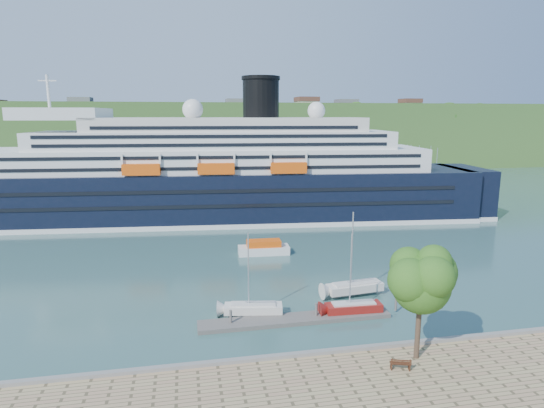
{
  "coord_description": "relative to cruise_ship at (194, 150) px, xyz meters",
  "views": [
    {
      "loc": [
        -9.55,
        -32.41,
        19.92
      ],
      "look_at": [
        2.48,
        30.0,
        7.42
      ],
      "focal_mm": 30.0,
      "sensor_mm": 36.0,
      "label": 1
    }
  ],
  "objects": [
    {
      "name": "sailboat_red",
      "position": [
        14.41,
        -46.35,
        -9.45
      ],
      "size": [
        6.35,
        1.98,
        8.12
      ],
      "primitive_type": null,
      "rotation": [
        0.0,
        0.0,
        -0.04
      ],
      "color": "maroon",
      "rests_on": "ground"
    },
    {
      "name": "park_bench",
      "position": [
        13.64,
        -58.04,
        -12.0
      ],
      "size": [
        1.73,
        1.09,
        1.03
      ],
      "primitive_type": null,
      "rotation": [
        0.0,
        0.0,
        -0.29
      ],
      "color": "#4E2916",
      "rests_on": "promenade"
    },
    {
      "name": "ground",
      "position": [
        7.74,
        -54.54,
        -13.51
      ],
      "size": [
        400.0,
        400.0,
        0.0
      ],
      "primitive_type": "plane",
      "color": "#325957",
      "rests_on": "ground"
    },
    {
      "name": "sailboat_white_near",
      "position": [
        4.42,
        -44.71,
        -9.38
      ],
      "size": [
        6.61,
        2.78,
        8.28
      ],
      "primitive_type": null,
      "rotation": [
        0.0,
        0.0,
        -0.16
      ],
      "color": "silver",
      "rests_on": "ground"
    },
    {
      "name": "promenade_tree",
      "position": [
        15.68,
        -56.72,
        -7.52
      ],
      "size": [
        6.03,
        6.03,
        9.99
      ],
      "primitive_type": null,
      "color": "#245616",
      "rests_on": "promenade"
    },
    {
      "name": "quay_coping",
      "position": [
        7.74,
        -54.74,
        -12.36
      ],
      "size": [
        220.0,
        0.5,
        0.3
      ],
      "primitive_type": "cube",
      "color": "slate",
      "rests_on": "promenade"
    },
    {
      "name": "far_hillside",
      "position": [
        7.74,
        90.46,
        -1.51
      ],
      "size": [
        400.0,
        50.0,
        24.0
      ],
      "primitive_type": "cube",
      "color": "#2F5C24",
      "rests_on": "ground"
    },
    {
      "name": "cruise_ship",
      "position": [
        0.0,
        0.0,
        0.0
      ],
      "size": [
        121.44,
        28.22,
        27.03
      ],
      "primitive_type": null,
      "rotation": [
        0.0,
        0.0,
        -0.09
      ],
      "color": "black",
      "rests_on": "ground"
    },
    {
      "name": "sailboat_white_far",
      "position": [
        16.39,
        -41.5,
        -8.93
      ],
      "size": [
        7.28,
        2.79,
        9.16
      ],
      "primitive_type": null,
      "rotation": [
        0.0,
        0.0,
        0.12
      ],
      "color": "silver",
      "rests_on": "ground"
    },
    {
      "name": "tender_launch",
      "position": [
        9.02,
        -24.35,
        -12.48
      ],
      "size": [
        7.58,
        2.93,
        2.06
      ],
      "primitive_type": null,
      "rotation": [
        0.0,
        0.0,
        -0.05
      ],
      "color": "#E8530D",
      "rests_on": "ground"
    },
    {
      "name": "floating_pontoon",
      "position": [
        8.32,
        -46.58,
        -13.3
      ],
      "size": [
        19.06,
        2.38,
        0.42
      ],
      "primitive_type": null,
      "rotation": [
        0.0,
        0.0,
        0.0
      ],
      "color": "slate",
      "rests_on": "ground"
    }
  ]
}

